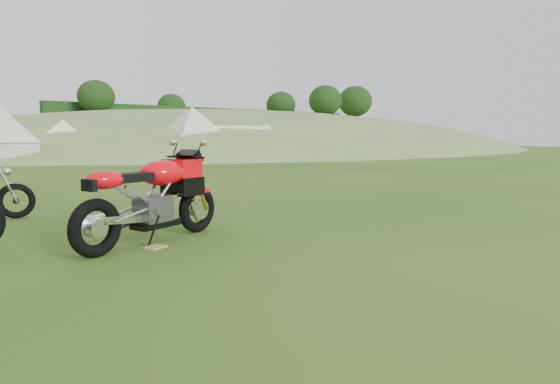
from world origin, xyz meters
TOP-DOWN VIEW (x-y plane):
  - ground at (0.00, 0.00)m, footprint 120.00×120.00m
  - hillside at (24.00, 40.00)m, footprint 80.00×64.00m
  - hedgerow at (24.00, 40.00)m, footprint 36.00×1.20m
  - sport_motorcycle at (-1.31, 1.03)m, footprint 2.15×1.16m
  - plywood_board at (-1.40, 0.79)m, footprint 0.28×0.25m
  - tent_mid at (3.38, 23.13)m, footprint 3.46×3.46m
  - tent_right at (9.49, 19.89)m, footprint 3.26×3.26m
  - caravan at (12.32, 19.60)m, footprint 4.55×3.34m

SIDE VIEW (x-z plane):
  - ground at x=0.00m, z-range 0.00..0.00m
  - hillside at x=24.00m, z-range -4.00..4.00m
  - hedgerow at x=24.00m, z-range -4.30..4.30m
  - plywood_board at x=-1.40m, z-range 0.00..0.02m
  - sport_motorcycle at x=-1.31m, z-range 0.00..1.25m
  - caravan at x=12.32m, z-range 0.00..1.94m
  - tent_mid at x=3.38m, z-range 0.00..2.36m
  - tent_right at x=9.49m, z-range 0.00..2.82m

